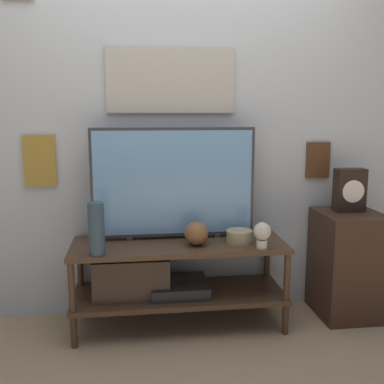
# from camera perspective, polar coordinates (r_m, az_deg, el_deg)

# --- Properties ---
(ground_plane) EXTENTS (12.00, 12.00, 0.00)m
(ground_plane) POSITION_cam_1_polar(r_m,az_deg,el_deg) (2.79, -1.01, -18.99)
(ground_plane) COLOR #997F60
(wall_back) EXTENTS (6.40, 0.08, 2.70)m
(wall_back) POSITION_cam_1_polar(r_m,az_deg,el_deg) (3.00, -2.35, 10.08)
(wall_back) COLOR #B2BCC6
(wall_back) RESTS_ON ground_plane
(media_console) EXTENTS (1.34, 0.47, 0.55)m
(media_console) POSITION_cam_1_polar(r_m,az_deg,el_deg) (2.89, -3.93, -10.39)
(media_console) COLOR #422D1E
(media_console) RESTS_ON ground_plane
(television) EXTENTS (1.04, 0.05, 0.71)m
(television) POSITION_cam_1_polar(r_m,az_deg,el_deg) (2.85, -2.36, 1.19)
(television) COLOR #333338
(television) RESTS_ON media_console
(vase_round_glass) EXTENTS (0.15, 0.15, 0.15)m
(vase_round_glass) POSITION_cam_1_polar(r_m,az_deg,el_deg) (2.76, 0.57, -5.29)
(vase_round_glass) COLOR brown
(vase_round_glass) RESTS_ON media_console
(vase_tall_ceramic) EXTENTS (0.09, 0.09, 0.31)m
(vase_tall_ceramic) POSITION_cam_1_polar(r_m,az_deg,el_deg) (2.62, -12.04, -4.60)
(vase_tall_ceramic) COLOR #2D4251
(vase_tall_ceramic) RESTS_ON media_console
(vase_wide_bowl) EXTENTS (0.16, 0.16, 0.08)m
(vase_wide_bowl) POSITION_cam_1_polar(r_m,az_deg,el_deg) (2.84, 6.02, -5.63)
(vase_wide_bowl) COLOR tan
(vase_wide_bowl) RESTS_ON media_console
(decorative_bust) EXTENTS (0.11, 0.11, 0.16)m
(decorative_bust) POSITION_cam_1_polar(r_m,az_deg,el_deg) (2.72, 8.90, -5.20)
(decorative_bust) COLOR beige
(decorative_bust) RESTS_ON media_console
(side_table) EXTENTS (0.40, 0.43, 0.71)m
(side_table) POSITION_cam_1_polar(r_m,az_deg,el_deg) (3.22, 19.11, -8.62)
(side_table) COLOR #382319
(side_table) RESTS_ON ground_plane
(mantel_clock) EXTENTS (0.20, 0.11, 0.29)m
(mantel_clock) POSITION_cam_1_polar(r_m,az_deg,el_deg) (3.14, 19.38, 0.23)
(mantel_clock) COLOR black
(mantel_clock) RESTS_ON side_table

